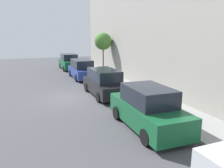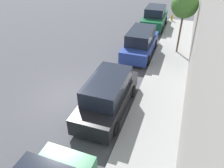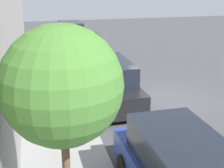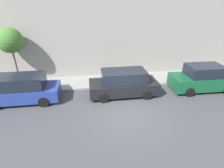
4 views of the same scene
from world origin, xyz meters
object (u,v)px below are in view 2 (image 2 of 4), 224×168
Objects in this scene: parked_minivan_fourth at (140,43)px; parked_minivan_third at (108,95)px; parked_suv_fifth at (155,18)px; street_tree at (185,5)px; fire_hydrant at (172,17)px.

parked_minivan_third is at bearing -90.49° from parked_minivan_fourth.
parked_suv_fifth is 1.09× the size of street_tree.
parked_minivan_fourth is 8.76m from fire_hydrant.
fire_hydrant is at bearing 99.13° from street_tree.
parked_minivan_fourth is at bearing -99.47° from fire_hydrant.
parked_minivan_third is 1.02× the size of parked_suv_fifth.
parked_minivan_third reaches higher than fire_hydrant.
street_tree reaches higher than fire_hydrant.
parked_minivan_third is 13.52m from parked_suv_fifth.
fire_hydrant is at bearing 80.53° from parked_minivan_fourth.
street_tree is at bearing -80.87° from fire_hydrant.
parked_suv_fifth reaches higher than parked_minivan_third.
parked_minivan_third is 8.89m from street_tree.
parked_minivan_fourth is 1.11× the size of street_tree.
fire_hydrant is at bearing 84.51° from parked_minivan_third.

